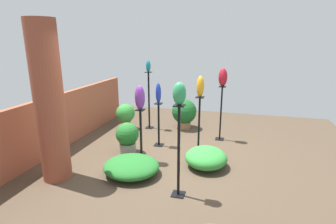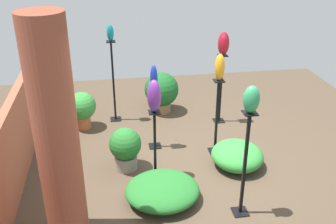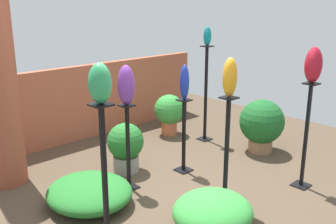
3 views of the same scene
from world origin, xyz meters
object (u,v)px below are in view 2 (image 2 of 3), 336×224
(pedestal_cobalt, at_px, (155,123))
(art_vase_amber, at_px, (220,67))
(potted_plant_back_center, at_px, (162,91))
(art_vase_jade, at_px, (251,99))
(pedestal_jade, at_px, (244,169))
(brick_pillar, at_px, (57,137))
(art_vase_ruby, at_px, (224,44))
(art_vase_teal, at_px, (110,33))
(art_vase_violet, at_px, (154,96))
(pedestal_teal, at_px, (114,85))
(pedestal_ruby, at_px, (220,92))
(potted_plant_mid_left, at_px, (82,108))
(pedestal_amber, at_px, (217,120))
(art_vase_cobalt, at_px, (154,79))
(potted_plant_walkway_edge, at_px, (125,147))
(pedestal_violet, at_px, (155,148))

(pedestal_cobalt, distance_m, art_vase_amber, 1.42)
(art_vase_amber, relative_size, potted_plant_back_center, 0.52)
(art_vase_jade, bearing_deg, pedestal_jade, 90.00)
(brick_pillar, bearing_deg, pedestal_cobalt, -34.50)
(art_vase_ruby, relative_size, potted_plant_back_center, 0.51)
(art_vase_teal, xyz_separation_m, art_vase_violet, (-1.96, -0.52, -0.39))
(pedestal_cobalt, distance_m, pedestal_teal, 1.30)
(pedestal_ruby, xyz_separation_m, potted_plant_mid_left, (0.12, 2.52, -0.19))
(pedestal_cobalt, distance_m, art_vase_teal, 1.78)
(pedestal_cobalt, distance_m, pedestal_amber, 1.01)
(pedestal_cobalt, relative_size, art_vase_teal, 3.39)
(art_vase_cobalt, relative_size, art_vase_teal, 1.54)
(potted_plant_mid_left, bearing_deg, art_vase_cobalt, -125.79)
(art_vase_jade, height_order, potted_plant_walkway_edge, art_vase_jade)
(potted_plant_walkway_edge, bearing_deg, potted_plant_back_center, -23.14)
(pedestal_amber, bearing_deg, art_vase_teal, 47.77)
(art_vase_cobalt, xyz_separation_m, art_vase_ruby, (0.75, -1.32, 0.29))
(art_vase_cobalt, bearing_deg, pedestal_amber, -107.89)
(brick_pillar, bearing_deg, art_vase_jade, -89.32)
(brick_pillar, bearing_deg, pedestal_amber, -55.18)
(potted_plant_back_center, bearing_deg, pedestal_amber, -158.58)
(art_vase_jade, height_order, art_vase_violet, art_vase_jade)
(pedestal_amber, height_order, potted_plant_walkway_edge, pedestal_amber)
(brick_pillar, relative_size, pedestal_cobalt, 2.68)
(pedestal_amber, distance_m, pedestal_violet, 1.19)
(art_vase_jade, distance_m, art_vase_ruby, 2.62)
(pedestal_cobalt, xyz_separation_m, art_vase_jade, (-1.84, -0.88, 1.16))
(pedestal_teal, height_order, pedestal_ruby, pedestal_teal)
(pedestal_cobalt, distance_m, potted_plant_mid_left, 1.49)
(pedestal_cobalt, bearing_deg, art_vase_cobalt, -90.00)
(pedestal_jade, relative_size, potted_plant_mid_left, 2.09)
(pedestal_violet, xyz_separation_m, potted_plant_mid_left, (1.72, 1.10, -0.08))
(art_vase_violet, bearing_deg, brick_pillar, 130.77)
(pedestal_cobalt, distance_m, pedestal_ruby, 1.52)
(pedestal_ruby, relative_size, art_vase_cobalt, 2.89)
(art_vase_cobalt, bearing_deg, art_vase_jade, -154.33)
(art_vase_teal, bearing_deg, potted_plant_mid_left, 112.88)
(art_vase_teal, distance_m, art_vase_violet, 2.07)
(art_vase_cobalt, distance_m, art_vase_amber, 1.03)
(art_vase_ruby, distance_m, potted_plant_walkway_edge, 2.53)
(brick_pillar, bearing_deg, art_vase_teal, -12.55)
(art_vase_ruby, xyz_separation_m, potted_plant_walkway_edge, (-1.32, 1.83, -1.14))
(art_vase_amber, bearing_deg, art_vase_violet, 116.99)
(brick_pillar, height_order, art_vase_ruby, brick_pillar)
(pedestal_amber, relative_size, art_vase_teal, 4.28)
(brick_pillar, height_order, potted_plant_walkway_edge, brick_pillar)
(pedestal_ruby, height_order, art_vase_cobalt, art_vase_cobalt)
(art_vase_jade, bearing_deg, pedestal_amber, -2.69)
(potted_plant_back_center, bearing_deg, art_vase_cobalt, 167.22)
(pedestal_cobalt, distance_m, art_vase_ruby, 1.85)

